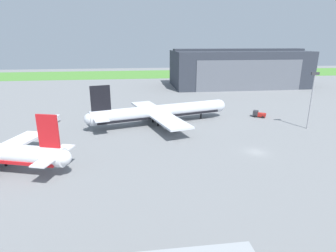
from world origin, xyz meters
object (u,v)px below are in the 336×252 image
pushback_tractor (53,119)px  apron_light_mast (312,96)px  maintenance_hangar (238,68)px  airliner_far_left (160,112)px  stair_truck (259,114)px

pushback_tractor → apron_light_mast: bearing=-12.7°
maintenance_hangar → apron_light_mast: (-9.21, -83.48, -0.10)m
pushback_tractor → maintenance_hangar: bearing=36.7°
airliner_far_left → apron_light_mast: 45.89m
stair_truck → maintenance_hangar: bearing=75.3°
airliner_far_left → pushback_tractor: (-34.97, 6.53, -2.67)m
airliner_far_left → stair_truck: 35.43m
maintenance_hangar → pushback_tractor: size_ratio=16.89×
stair_truck → apron_light_mast: (8.89, -14.71, 9.06)m
maintenance_hangar → stair_truck: bearing=-104.7°
pushback_tractor → stair_truck: (70.13, -3.07, -0.06)m
maintenance_hangar → airliner_far_left: size_ratio=1.63×
apron_light_mast → airliner_far_left: bearing=165.7°
maintenance_hangar → stair_truck: size_ratio=15.97×
airliner_far_left → apron_light_mast: bearing=-14.3°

